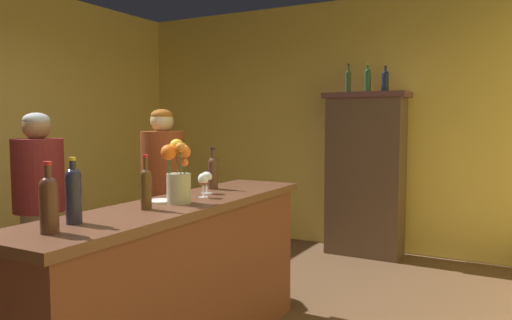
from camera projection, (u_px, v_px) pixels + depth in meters
wall_back at (318, 124)px, 5.90m from camera, size 4.93×0.12×2.87m
bar_counter at (180, 284)px, 2.91m from camera, size 0.52×2.27×1.00m
display_cabinet at (365, 171)px, 5.34m from camera, size 0.89×0.45×1.79m
wine_bottle_syrah at (213, 171)px, 3.42m from camera, size 0.07×0.07×0.29m
wine_bottle_rose at (49, 201)px, 2.06m from camera, size 0.08×0.08×0.31m
wine_bottle_merlot at (146, 186)px, 2.62m from camera, size 0.06×0.06×0.30m
wine_bottle_chardonnay at (73, 193)px, 2.26m from camera, size 0.07×0.07×0.31m
wine_glass_front at (203, 181)px, 3.04m from camera, size 0.07×0.07×0.15m
wine_glass_mid at (206, 178)px, 3.21m from camera, size 0.08×0.08×0.15m
flower_arrangement at (178, 171)px, 2.82m from camera, size 0.15×0.19×0.37m
cheese_plate at (160, 201)px, 2.87m from camera, size 0.16×0.16×0.01m
display_bottle_left at (348, 80)px, 5.36m from camera, size 0.06×0.06×0.32m
display_bottle_midleft at (368, 79)px, 5.26m from camera, size 0.07×0.07×0.31m
display_bottle_center at (385, 80)px, 5.17m from camera, size 0.08×0.08×0.28m
patron_in_grey at (39, 204)px, 3.71m from camera, size 0.38×0.38×1.54m
patron_tall at (163, 189)px, 4.39m from camera, size 0.39×0.39×1.58m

